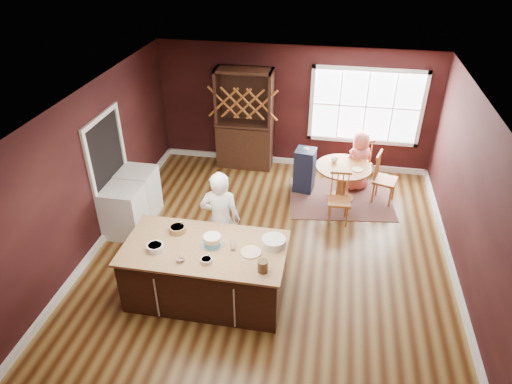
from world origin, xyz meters
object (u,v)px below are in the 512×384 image
at_px(dryer, 139,193).
at_px(high_chair, 305,169).
at_px(chair_east, 386,178).
at_px(seated_woman, 359,161).
at_px(dining_table, 343,176).
at_px(kitchen_island, 206,273).
at_px(hutch, 245,120).
at_px(baker, 221,220).
at_px(toddler, 307,152).
at_px(chair_south, 339,199).
at_px(washer, 125,211).
at_px(layer_cake, 212,240).
at_px(chair_north, 358,160).

bearing_deg(dryer, high_chair, 25.60).
bearing_deg(chair_east, seated_woman, 66.89).
distance_m(dining_table, dryer, 3.97).
distance_m(kitchen_island, seated_woman, 4.26).
bearing_deg(high_chair, hutch, 156.43).
relative_size(seated_woman, hutch, 0.57).
bearing_deg(baker, high_chair, -119.05).
bearing_deg(hutch, baker, -84.84).
bearing_deg(dryer, toddler, 27.31).
bearing_deg(dining_table, seated_woman, 58.29).
distance_m(kitchen_island, chair_east, 4.22).
bearing_deg(kitchen_island, chair_south, 50.75).
relative_size(dining_table, hutch, 0.49).
bearing_deg(kitchen_island, hutch, 93.61).
height_order(dining_table, washer, washer).
bearing_deg(kitchen_island, layer_cake, 40.62).
xyz_separation_m(baker, chair_north, (2.20, 3.11, -0.33)).
bearing_deg(baker, kitchen_island, 80.78).
height_order(layer_cake, washer, layer_cake).
xyz_separation_m(toddler, washer, (-3.03, -2.20, -0.35)).
bearing_deg(hutch, kitchen_island, -86.39).
bearing_deg(seated_woman, kitchen_island, 31.48).
bearing_deg(dining_table, high_chair, 163.72).
distance_m(kitchen_island, layer_cake, 0.57).
bearing_deg(high_chair, kitchen_island, -101.53).
height_order(hutch, washer, hutch).
bearing_deg(baker, dryer, -37.03).
distance_m(toddler, dryer, 3.42).
height_order(chair_north, high_chair, chair_north).
bearing_deg(chair_north, chair_east, 100.23).
xyz_separation_m(baker, high_chair, (1.11, 2.59, -0.38)).
relative_size(dining_table, chair_east, 1.04).
relative_size(chair_south, toddler, 3.79).
bearing_deg(layer_cake, dining_table, 58.86).
xyz_separation_m(kitchen_island, dryer, (-1.85, 1.91, 0.03)).
relative_size(kitchen_island, dining_table, 2.14).
bearing_deg(dining_table, kitchen_island, -121.77).
xyz_separation_m(hutch, washer, (-1.58, -2.94, -0.65)).
xyz_separation_m(baker, toddler, (1.14, 2.71, -0.05)).
distance_m(layer_cake, hutch, 4.14).
xyz_separation_m(layer_cake, chair_south, (1.79, 2.22, -0.50)).
distance_m(dining_table, baker, 3.04).
height_order(seated_woman, toddler, seated_woman).
xyz_separation_m(layer_cake, hutch, (-0.36, 4.12, 0.13)).
height_order(chair_east, dryer, chair_east).
bearing_deg(chair_east, kitchen_island, 155.32).
distance_m(layer_cake, dryer, 2.72).
distance_m(layer_cake, toddler, 3.56).
height_order(chair_south, seated_woman, seated_woman).
relative_size(kitchen_island, toddler, 8.99).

